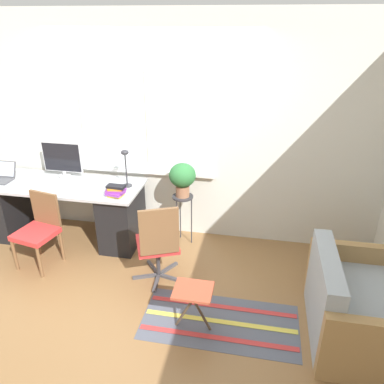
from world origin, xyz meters
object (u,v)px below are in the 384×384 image
(keyboard, at_px, (46,189))
(potted_plant, at_px, (182,177))
(office_chair_swivel, at_px, (158,243))
(folding_stool, at_px, (193,294))
(desk_chair_wooden, at_px, (39,228))
(plant_stand, at_px, (183,202))
(monitor, at_px, (62,159))
(couch_loveseat, at_px, (356,309))
(book_stack, at_px, (116,191))
(desk_lamp, at_px, (125,162))
(mouse, at_px, (66,190))

(keyboard, bearing_deg, potted_plant, 12.46)
(office_chair_swivel, relative_size, folding_stool, 2.12)
(desk_chair_wooden, height_order, plant_stand, desk_chair_wooden)
(potted_plant, height_order, folding_stool, potted_plant)
(monitor, bearing_deg, keyboard, -92.52)
(plant_stand, bearing_deg, office_chair_swivel, -96.31)
(couch_loveseat, xyz_separation_m, potted_plant, (-1.81, 1.20, 0.61))
(keyboard, relative_size, book_stack, 1.60)
(keyboard, bearing_deg, desk_lamp, 16.67)
(book_stack, height_order, couch_loveseat, book_stack)
(mouse, bearing_deg, couch_loveseat, -15.16)
(mouse, height_order, folding_stool, mouse)
(couch_loveseat, bearing_deg, keyboard, 75.81)
(book_stack, bearing_deg, couch_loveseat, -18.56)
(mouse, bearing_deg, plant_stand, 15.27)
(monitor, height_order, couch_loveseat, monitor)
(mouse, bearing_deg, desk_lamp, 23.62)
(desk_chair_wooden, bearing_deg, monitor, 105.52)
(desk_chair_wooden, bearing_deg, mouse, 73.93)
(book_stack, relative_size, desk_chair_wooden, 0.27)
(folding_stool, bearing_deg, potted_plant, 105.70)
(mouse, height_order, office_chair_swivel, office_chair_swivel)
(keyboard, distance_m, office_chair_swivel, 1.57)
(couch_loveseat, relative_size, folding_stool, 2.55)
(keyboard, bearing_deg, plant_stand, 12.46)
(office_chair_swivel, bearing_deg, couch_loveseat, 145.04)
(book_stack, distance_m, couch_loveseat, 2.69)
(desk_chair_wooden, distance_m, office_chair_swivel, 1.41)
(keyboard, distance_m, potted_plant, 1.61)
(desk_chair_wooden, relative_size, plant_stand, 1.28)
(office_chair_swivel, distance_m, plant_stand, 0.81)
(monitor, distance_m, book_stack, 0.97)
(desk_chair_wooden, height_order, couch_loveseat, desk_chair_wooden)
(couch_loveseat, bearing_deg, book_stack, 71.44)
(mouse, relative_size, folding_stool, 0.13)
(book_stack, relative_size, plant_stand, 0.35)
(monitor, height_order, office_chair_swivel, monitor)
(monitor, relative_size, plant_stand, 0.79)
(book_stack, distance_m, desk_chair_wooden, 0.96)
(keyboard, bearing_deg, book_stack, -0.93)
(book_stack, relative_size, office_chair_swivel, 0.24)
(mouse, distance_m, book_stack, 0.61)
(keyboard, relative_size, desk_chair_wooden, 0.43)
(desk_chair_wooden, height_order, folding_stool, desk_chair_wooden)
(desk_chair_wooden, distance_m, potted_plant, 1.72)
(folding_stool, bearing_deg, monitor, 142.89)
(mouse, height_order, desk_chair_wooden, desk_chair_wooden)
(mouse, height_order, plant_stand, mouse)
(book_stack, height_order, desk_chair_wooden, book_stack)
(monitor, bearing_deg, mouse, -59.98)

